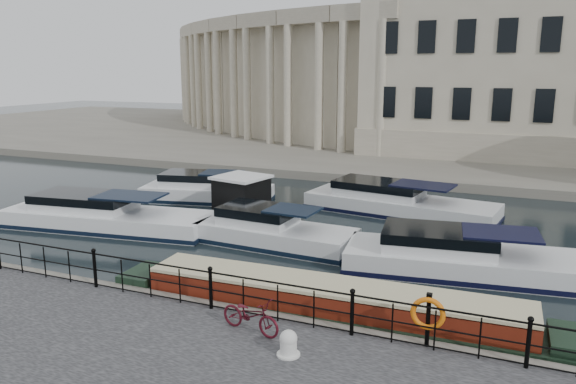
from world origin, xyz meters
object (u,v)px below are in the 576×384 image
Objects in this scene: bicycle at (251,315)px; harbour_hut at (242,200)px; narrowboat at (330,312)px; mooring_bollard at (288,343)px; life_ring_post at (428,314)px.

harbour_hut is at bearing 40.22° from bicycle.
harbour_hut is (-7.32, 8.79, 0.59)m from narrowboat.
bicycle is 0.13× the size of narrowboat.
narrowboat reaches higher than mooring_bollard.
mooring_bollard is at bearing -91.81° from narrowboat.
life_ring_post is 14.38m from harbour_hut.
narrowboat is (-2.86, 1.36, -1.02)m from life_ring_post.
life_ring_post is 0.10× the size of narrowboat.
mooring_bollard is (1.32, -0.70, -0.16)m from bicycle.
mooring_bollard is 0.05× the size of narrowboat.
life_ring_post is at bearing -33.19° from harbour_hut.
bicycle is at bearing -121.91° from narrowboat.
narrowboat is (1.32, 2.28, -0.64)m from bicycle.
narrowboat is 11.45m from harbour_hut.
life_ring_post reaches higher than narrowboat.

